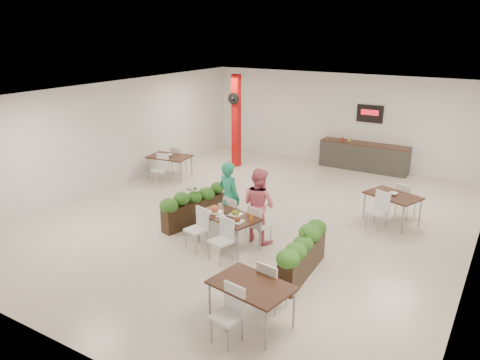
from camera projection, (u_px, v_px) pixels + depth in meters
name	position (u px, v px, depth m)	size (l,w,h in m)	color
ground	(258.00, 218.00, 12.09)	(12.00, 12.00, 0.00)	beige
room_shell	(259.00, 142.00, 11.47)	(10.10, 12.10, 3.22)	white
red_column	(236.00, 120.00, 16.14)	(0.40, 0.41, 3.20)	#A90C0B
service_counter	(364.00, 156.00, 16.04)	(3.00, 0.64, 2.20)	#2D2B28
main_table	(228.00, 220.00, 10.36)	(1.59, 1.88, 0.92)	#321A10
diner_man	(229.00, 198.00, 11.00)	(0.64, 0.42, 1.76)	#249E74
diner_woman	(259.00, 205.00, 10.61)	(0.84, 0.65, 1.72)	pink
planter_left	(194.00, 204.00, 11.60)	(0.77, 1.91, 1.02)	black
planter_right	(303.00, 252.00, 9.17)	(0.49, 1.95, 1.02)	black
side_table_a	(170.00, 159.00, 15.08)	(1.43, 1.67, 0.92)	#321A10
side_table_b	(393.00, 199.00, 11.61)	(1.47, 1.66, 0.92)	#321A10
side_table_c	(251.00, 290.00, 7.59)	(1.42, 1.67, 0.92)	#321A10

